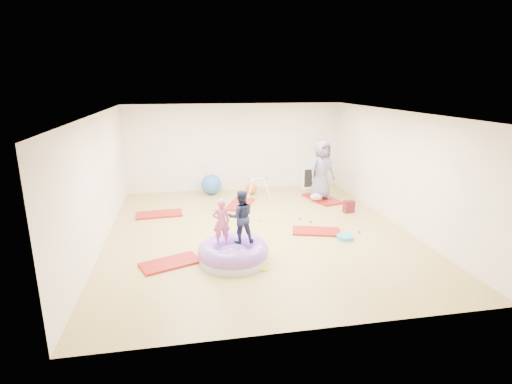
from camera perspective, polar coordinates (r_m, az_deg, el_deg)
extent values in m
cube|color=#A18449|center=(9.60, 0.33, -5.65)|extent=(7.00, 8.00, 0.01)
cube|color=white|center=(8.98, 0.35, 11.25)|extent=(7.00, 8.00, 0.01)
cube|color=#F8E4D0|center=(13.07, -2.95, 6.38)|extent=(7.00, 0.01, 2.80)
cube|color=#F8E4D0|center=(5.48, 8.20, -6.75)|extent=(7.00, 0.01, 2.80)
cube|color=#F8E4D0|center=(9.22, -21.57, 1.46)|extent=(0.01, 8.00, 2.80)
cube|color=#F8E4D0|center=(10.41, 19.65, 3.15)|extent=(0.01, 8.00, 2.80)
cube|color=#A81B24|center=(8.14, -12.15, -9.89)|extent=(1.26, 0.95, 0.05)
cube|color=#A81B24|center=(11.06, -13.68, -3.09)|extent=(1.24, 0.69, 0.05)
cube|color=#A81B24|center=(11.59, -2.31, -1.79)|extent=(1.02, 1.35, 0.05)
cube|color=#A81B24|center=(9.65, 8.63, -5.57)|extent=(1.23, 0.86, 0.05)
cube|color=#A81B24|center=(12.29, 9.42, -0.97)|extent=(0.97, 1.44, 0.05)
cylinder|color=silver|center=(8.07, -3.23, -9.33)|extent=(1.37, 1.37, 0.15)
torus|color=#8353BD|center=(8.01, -3.24, -8.40)|extent=(1.41, 1.41, 0.37)
ellipsoid|color=#8353BD|center=(8.05, -3.23, -8.98)|extent=(0.75, 0.75, 0.34)
imported|color=#C94C85|center=(7.79, -5.00, -3.95)|extent=(0.35, 0.25, 0.94)
imported|color=#1C2340|center=(7.86, -2.19, -3.21)|extent=(0.53, 0.41, 1.07)
imported|color=slate|center=(12.04, 9.38, 3.12)|extent=(0.99, 0.82, 1.75)
ellipsoid|color=#A8B9CB|center=(12.01, 8.61, -0.66)|extent=(0.37, 0.24, 0.21)
sphere|color=tan|center=(11.85, 8.88, -0.76)|extent=(0.17, 0.17, 0.17)
sphere|color=red|center=(10.72, -6.09, -3.27)|extent=(0.06, 0.06, 0.06)
sphere|color=yellow|center=(11.16, -6.12, -2.51)|extent=(0.06, 0.06, 0.06)
sphere|color=#2961B2|center=(10.41, 6.33, -3.86)|extent=(0.06, 0.06, 0.06)
sphere|color=#33872F|center=(10.24, 7.88, -4.25)|extent=(0.06, 0.06, 0.06)
sphere|color=#2961B2|center=(9.97, -2.58, -4.66)|extent=(0.06, 0.06, 0.06)
sphere|color=#2961B2|center=(9.80, 14.57, -5.53)|extent=(0.06, 0.06, 0.06)
sphere|color=#2961B2|center=(9.66, -4.80, -5.38)|extent=(0.06, 0.06, 0.06)
sphere|color=red|center=(9.42, 12.14, -6.23)|extent=(0.06, 0.06, 0.06)
sphere|color=yellow|center=(10.31, 0.67, -3.96)|extent=(0.06, 0.06, 0.06)
sphere|color=#2961B2|center=(12.74, -6.41, 1.09)|extent=(0.64, 0.64, 0.64)
sphere|color=orange|center=(12.70, -0.66, 0.53)|extent=(0.37, 0.37, 0.37)
cylinder|color=white|center=(12.18, -0.83, 0.45)|extent=(0.21, 0.22, 0.57)
cylinder|color=white|center=(12.64, -1.20, 1.01)|extent=(0.21, 0.22, 0.57)
cylinder|color=white|center=(12.27, 1.63, 0.56)|extent=(0.21, 0.22, 0.57)
cylinder|color=white|center=(12.74, 1.17, 1.12)|extent=(0.21, 0.22, 0.57)
cylinder|color=white|center=(12.39, 0.20, 1.91)|extent=(0.56, 0.03, 0.03)
sphere|color=red|center=(12.35, -1.07, 1.85)|extent=(0.07, 0.07, 0.07)
sphere|color=#2961B2|center=(12.45, 1.45, 1.96)|extent=(0.07, 0.07, 0.07)
cube|color=white|center=(13.65, 7.94, 2.15)|extent=(0.71, 0.34, 0.71)
cube|color=black|center=(13.50, 8.16, 1.99)|extent=(0.61, 0.02, 0.61)
cube|color=white|center=(13.60, 8.00, 2.10)|extent=(0.02, 0.24, 0.62)
cube|color=white|center=(13.60, 8.00, 2.10)|extent=(0.62, 0.24, 0.02)
cylinder|color=teal|center=(9.36, 12.63, -6.33)|extent=(0.39, 0.39, 0.09)
cube|color=#AE1F34|center=(11.21, 13.12, -2.04)|extent=(0.31, 0.21, 0.33)
cylinder|color=yellow|center=(7.76, 1.23, -10.89)|extent=(0.20, 0.20, 0.03)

